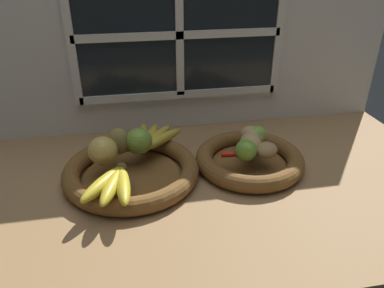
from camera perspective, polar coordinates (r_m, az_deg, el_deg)
ground_plane at (r=102.93cm, az=0.70°, el=-4.67°), size 140.00×90.00×3.00cm
back_wall at (r=118.78cm, az=-2.10°, el=15.30°), size 140.00×4.60×55.00cm
fruit_bowl_left at (r=98.76cm, az=-9.37°, el=-4.15°), size 35.87×35.87×4.64cm
fruit_bowl_right at (r=103.79cm, az=8.89°, el=-2.38°), size 30.07×30.07×4.64cm
apple_golden_left at (r=96.29cm, az=-13.67°, el=-1.18°), size 7.55×7.55×7.55cm
apple_green_back at (r=100.14cm, az=-8.24°, el=0.46°), size 7.21×7.21×7.21cm
pear_brown at (r=100.55cm, az=-11.39°, el=0.43°), size 6.30×5.77×7.60cm
banana_bunch_front at (r=87.00cm, az=-12.16°, el=-6.09°), size 12.27×16.98×3.25cm
banana_bunch_back at (r=106.28cm, az=-6.20°, el=0.97°), size 14.55×17.58×2.78cm
potato_back at (r=105.77cm, az=9.38°, el=1.34°), size 8.61×9.28×5.20cm
potato_small at (r=100.01cm, az=11.47°, el=-0.91°), size 8.09×7.81×4.03cm
potato_large at (r=101.35cm, az=9.10°, el=0.07°), size 5.97×7.38×5.09cm
lime_near at (r=97.06cm, az=8.38°, el=-0.97°), size 5.80×5.80×5.80cm
lime_far at (r=105.59cm, az=10.02°, el=1.32°), size 5.48×5.48×5.48cm
chili_pepper at (r=99.10cm, az=8.18°, el=-1.65°), size 12.62×4.05×1.74cm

